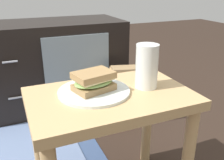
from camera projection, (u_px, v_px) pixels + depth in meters
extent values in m
cube|color=tan|center=(111.00, 98.00, 0.87)|extent=(0.56, 0.36, 0.04)
cylinder|color=tan|center=(188.00, 159.00, 0.92)|extent=(0.04, 0.04, 0.43)
cylinder|color=tan|center=(39.00, 147.00, 0.99)|extent=(0.04, 0.04, 0.43)
cylinder|color=tan|center=(147.00, 122.00, 1.17)|extent=(0.04, 0.04, 0.43)
cube|color=black|center=(52.00, 64.00, 1.72)|extent=(0.96, 0.44, 0.58)
cube|color=#8C9EA8|center=(78.00, 70.00, 1.57)|extent=(0.41, 0.01, 0.44)
cylinder|color=silver|center=(10.00, 62.00, 1.39)|extent=(0.08, 0.01, 0.01)
cylinder|color=silver|center=(16.00, 98.00, 1.47)|extent=(0.08, 0.01, 0.01)
cylinder|color=silver|center=(94.00, 91.00, 0.87)|extent=(0.25, 0.25, 0.01)
cube|color=#9E7A4C|center=(94.00, 87.00, 0.86)|extent=(0.15, 0.12, 0.02)
ellipsoid|color=#8CB260|center=(94.00, 82.00, 0.86)|extent=(0.16, 0.13, 0.02)
cube|color=beige|center=(94.00, 79.00, 0.85)|extent=(0.14, 0.11, 0.01)
cube|color=#9E7A4C|center=(93.00, 75.00, 0.85)|extent=(0.15, 0.12, 0.02)
cylinder|color=silver|center=(147.00, 66.00, 0.89)|extent=(0.08, 0.08, 0.16)
cylinder|color=#C67219|center=(147.00, 69.00, 0.90)|extent=(0.07, 0.07, 0.13)
cylinder|color=white|center=(148.00, 50.00, 0.87)|extent=(0.07, 0.07, 0.01)
cube|color=tan|center=(127.00, 96.00, 1.54)|extent=(0.24, 0.21, 0.33)
cube|color=#987950|center=(128.00, 69.00, 1.48)|extent=(0.22, 0.19, 0.04)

